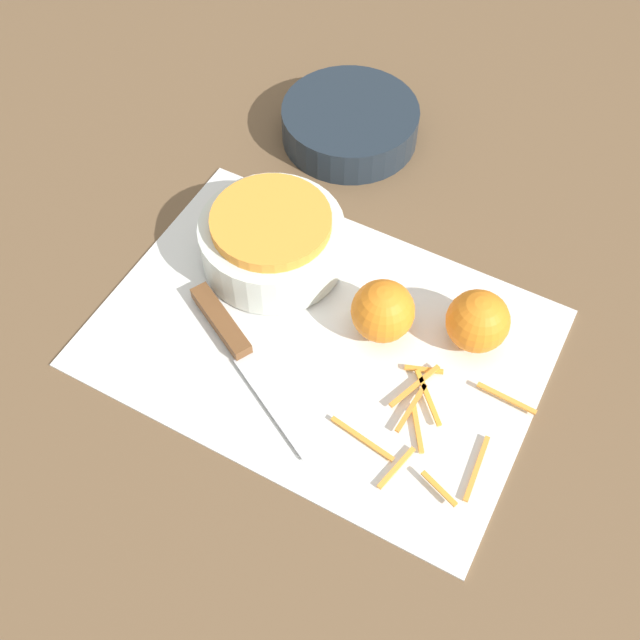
# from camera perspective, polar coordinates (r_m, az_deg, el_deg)

# --- Properties ---
(ground_plane) EXTENTS (4.00, 4.00, 0.00)m
(ground_plane) POSITION_cam_1_polar(r_m,az_deg,el_deg) (0.81, -0.00, -1.43)
(ground_plane) COLOR brown
(cutting_board) EXTENTS (0.47, 0.33, 0.01)m
(cutting_board) POSITION_cam_1_polar(r_m,az_deg,el_deg) (0.81, -0.00, -1.32)
(cutting_board) COLOR silver
(cutting_board) RESTS_ON ground_plane
(bowl_speckled) EXTENTS (0.16, 0.16, 0.07)m
(bowl_speckled) POSITION_cam_1_polar(r_m,az_deg,el_deg) (0.85, -3.66, 6.20)
(bowl_speckled) COLOR silver
(bowl_speckled) RESTS_ON cutting_board
(bowl_dark) EXTENTS (0.18, 0.18, 0.05)m
(bowl_dark) POSITION_cam_1_polar(r_m,az_deg,el_deg) (1.00, 2.30, 14.74)
(bowl_dark) COLOR #1E2833
(bowl_dark) RESTS_ON ground_plane
(knife) EXTENTS (0.22, 0.13, 0.02)m
(knife) POSITION_cam_1_polar(r_m,az_deg,el_deg) (0.80, -6.67, -1.38)
(knife) COLOR brown
(knife) RESTS_ON cutting_board
(orange_left) EXTENTS (0.07, 0.07, 0.07)m
(orange_left) POSITION_cam_1_polar(r_m,az_deg,el_deg) (0.79, 4.81, 0.69)
(orange_left) COLOR orange
(orange_left) RESTS_ON cutting_board
(orange_right) EXTENTS (0.07, 0.07, 0.07)m
(orange_right) POSITION_cam_1_polar(r_m,az_deg,el_deg) (0.79, 11.93, -0.09)
(orange_right) COLOR orange
(orange_right) RESTS_ON cutting_board
(peel_pile) EXTENTS (0.18, 0.15, 0.01)m
(peel_pile) POSITION_cam_1_polar(r_m,az_deg,el_deg) (0.76, 8.20, -7.82)
(peel_pile) COLOR orange
(peel_pile) RESTS_ON cutting_board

